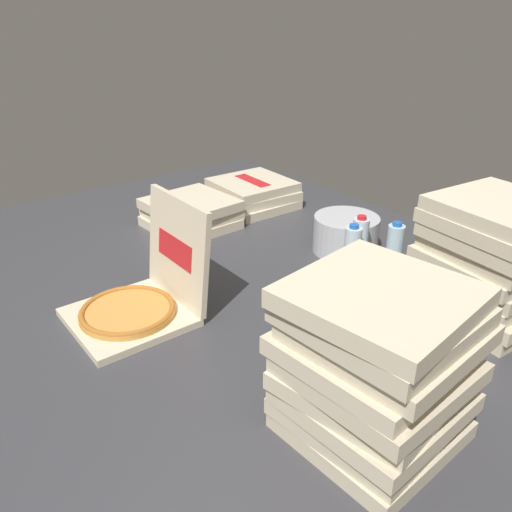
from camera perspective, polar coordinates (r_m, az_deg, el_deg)
The scene contains 10 objects.
ground_plane at distance 1.94m, azimuth -1.63°, elevation -5.18°, with size 3.20×2.40×0.02m, color #38383D.
open_pizza_box at distance 1.85m, azimuth -12.49°, elevation -4.27°, with size 0.38×0.43×0.41m.
pizza_stack_center_near at distance 1.93m, azimuth 24.70°, elevation -0.38°, with size 0.44×0.44×0.43m.
pizza_stack_left_far at distance 2.83m, azimuth -0.29°, elevation 6.96°, with size 0.40×0.41×0.15m.
pizza_stack_left_mid at distance 1.30m, azimuth 13.16°, elevation -11.67°, with size 0.44×0.44×0.43m.
pizza_stack_right_near at distance 2.57m, azimuth -7.24°, elevation 4.75°, with size 0.41×0.41×0.14m.
ice_bucket at distance 2.32m, azimuth 9.92°, elevation 2.42°, with size 0.29×0.29×0.16m, color #B7BABF.
water_bottle_0 at distance 2.05m, azimuth 10.57°, elevation 0.18°, with size 0.07×0.07×0.24m.
water_bottle_1 at distance 2.11m, azimuth 15.03°, elevation 0.44°, with size 0.07×0.07×0.24m.
water_bottle_2 at distance 2.14m, azimuth 11.38°, elevation 1.23°, with size 0.07×0.07×0.24m.
Camera 1 is at (1.35, -0.97, 0.99)m, focal length 36.07 mm.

